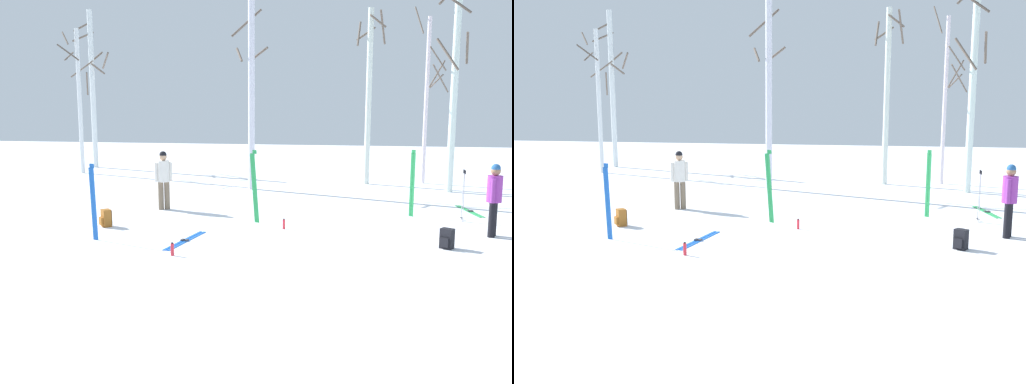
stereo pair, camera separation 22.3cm
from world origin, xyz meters
TOP-DOWN VIEW (x-y plane):
  - ground_plane at (0.00, 0.00)m, footprint 60.00×60.00m
  - person_0 at (-3.94, 4.03)m, footprint 0.47×0.34m
  - person_2 at (4.76, 2.12)m, footprint 0.34×0.49m
  - ski_pair_planted_0 at (3.11, 4.23)m, footprint 0.12×0.09m
  - ski_pair_planted_1 at (-4.27, 0.19)m, footprint 0.18×0.05m
  - ski_pair_planted_2 at (-1.00, 2.71)m, footprint 0.27×0.09m
  - ski_pair_lying_0 at (-2.19, 0.45)m, footprint 0.48×1.87m
  - ski_pair_lying_1 at (4.84, 5.24)m, footprint 0.53×1.79m
  - ski_poles_0 at (4.39, 3.84)m, footprint 0.07×0.27m
  - backpack_0 at (-4.62, 1.54)m, footprint 0.35×0.34m
  - backpack_1 at (3.55, 0.78)m, footprint 0.33×0.34m
  - water_bottle_0 at (-0.14, 2.04)m, footprint 0.07×0.07m
  - water_bottle_1 at (-2.09, -0.80)m, footprint 0.07×0.07m
  - birch_tree_0 at (-10.84, 13.89)m, footprint 1.78×1.49m
  - birch_tree_1 at (-10.39, 11.64)m, footprint 1.23×1.34m
  - birch_tree_2 at (-2.14, 8.35)m, footprint 1.36×1.39m
  - birch_tree_3 at (1.98, 10.40)m, footprint 1.10×1.10m
  - birch_tree_4 at (4.17, 10.96)m, footprint 1.37×1.43m
  - birch_tree_5 at (4.80, 8.89)m, footprint 1.14×1.34m

SIDE VIEW (x-z plane):
  - ground_plane at x=0.00m, z-range 0.00..0.00m
  - ski_pair_lying_0 at x=-2.19m, z-range -0.01..0.03m
  - ski_pair_lying_1 at x=4.84m, z-range -0.01..0.03m
  - water_bottle_0 at x=-0.14m, z-range -0.01..0.26m
  - water_bottle_1 at x=-2.09m, z-range -0.01..0.27m
  - backpack_0 at x=-4.62m, z-range -0.01..0.43m
  - backpack_1 at x=3.55m, z-range -0.01..0.43m
  - ski_poles_0 at x=4.39m, z-range 0.05..1.41m
  - ski_pair_planted_1 at x=-4.27m, z-range -0.01..1.75m
  - ski_pair_planted_0 at x=3.11m, z-range -0.01..1.84m
  - ski_pair_planted_2 at x=-1.00m, z-range -0.01..1.90m
  - person_0 at x=-3.94m, z-range 0.12..1.84m
  - person_2 at x=4.76m, z-range 0.12..1.84m
  - birch_tree_1 at x=-10.39m, z-range 0.18..6.42m
  - birch_tree_4 at x=4.17m, z-range -0.04..6.64m
  - birch_tree_3 at x=1.98m, z-range 0.19..6.75m
  - birch_tree_2 at x=-2.14m, z-range 0.10..7.09m
  - birch_tree_5 at x=4.80m, z-range 0.10..7.35m
  - birch_tree_0 at x=-10.84m, z-range 0.16..7.54m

